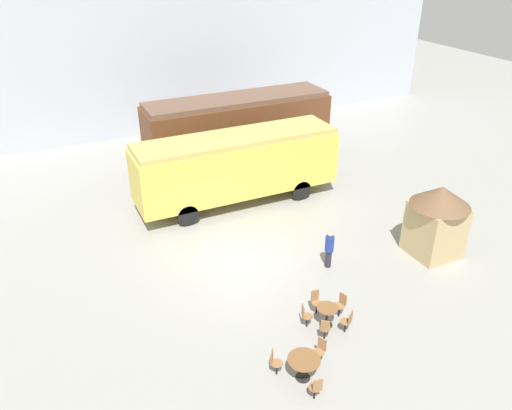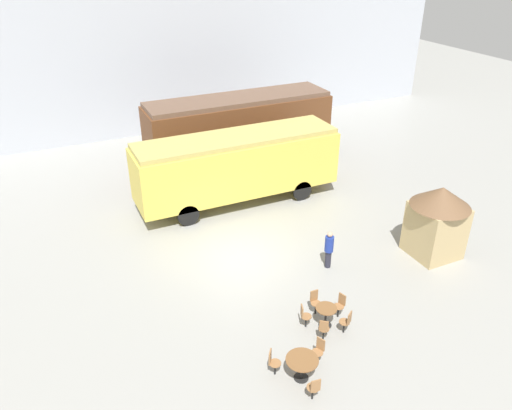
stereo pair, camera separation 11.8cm
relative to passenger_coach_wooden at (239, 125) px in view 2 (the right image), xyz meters
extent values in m
plane|color=gray|center=(-3.65, -8.58, -2.31)|extent=(80.00, 80.00, 0.00)
cube|color=#B2B7C1|center=(-3.65, 7.08, 2.19)|extent=(44.00, 0.15, 9.00)
cube|color=brown|center=(0.00, 0.00, -0.10)|extent=(10.19, 2.68, 2.88)
cube|color=brown|center=(0.00, 0.00, 1.47)|extent=(9.99, 2.46, 0.24)
cylinder|color=black|center=(3.06, -1.28, -1.72)|extent=(1.20, 0.12, 1.20)
cylinder|color=black|center=(3.06, 1.28, -1.72)|extent=(1.20, 0.12, 1.20)
cylinder|color=black|center=(-3.06, -1.28, -1.72)|extent=(1.20, 0.12, 1.20)
cylinder|color=black|center=(-3.06, 1.28, -1.72)|extent=(1.20, 0.12, 1.20)
cube|color=#E0C64C|center=(-1.87, -4.13, -0.42)|extent=(9.68, 2.55, 2.50)
cube|color=tan|center=(-1.87, -4.13, 0.95)|extent=(9.49, 2.35, 0.24)
cylinder|color=black|center=(1.03, -5.34, -1.82)|extent=(0.99, 0.12, 0.99)
cylinder|color=black|center=(1.03, -2.91, -1.82)|extent=(0.99, 0.12, 0.99)
cylinder|color=black|center=(-4.77, -5.34, -1.82)|extent=(0.99, 0.12, 0.99)
cylinder|color=black|center=(-4.77, -2.91, -1.82)|extent=(0.99, 0.12, 0.99)
cylinder|color=black|center=(-2.72, -13.53, -2.30)|extent=(0.44, 0.44, 0.02)
cylinder|color=black|center=(-2.72, -13.53, -1.95)|extent=(0.08, 0.08, 0.68)
cylinder|color=brown|center=(-2.72, -13.53, -1.60)|extent=(0.71, 0.71, 0.03)
cylinder|color=black|center=(-4.56, -15.17, -2.30)|extent=(0.44, 0.44, 0.02)
cylinder|color=black|center=(-4.56, -15.17, -1.95)|extent=(0.08, 0.08, 0.69)
cylinder|color=brown|center=(-4.56, -15.17, -1.59)|extent=(0.96, 0.96, 0.03)
cylinder|color=black|center=(-2.10, -13.34, -2.10)|extent=(0.06, 0.06, 0.42)
cylinder|color=olive|center=(-2.10, -13.34, -1.88)|extent=(0.36, 0.36, 0.03)
cube|color=olive|center=(-1.95, -13.30, -1.65)|extent=(0.12, 0.29, 0.42)
cylinder|color=black|center=(-2.71, -12.88, -2.10)|extent=(0.06, 0.06, 0.42)
cylinder|color=olive|center=(-2.71, -12.88, -1.88)|extent=(0.36, 0.36, 0.03)
cube|color=olive|center=(-2.71, -12.72, -1.65)|extent=(0.29, 0.05, 0.42)
cylinder|color=black|center=(-3.34, -13.31, -2.10)|extent=(0.06, 0.06, 0.42)
cylinder|color=olive|center=(-3.34, -13.31, -1.88)|extent=(0.36, 0.36, 0.03)
cube|color=olive|center=(-3.49, -13.26, -1.65)|extent=(0.13, 0.29, 0.42)
cylinder|color=black|center=(-3.12, -14.05, -2.10)|extent=(0.06, 0.06, 0.42)
cylinder|color=olive|center=(-3.12, -14.05, -1.88)|extent=(0.36, 0.36, 0.03)
cube|color=olive|center=(-3.21, -14.17, -1.65)|extent=(0.25, 0.21, 0.42)
cylinder|color=black|center=(-2.35, -14.07, -2.10)|extent=(0.06, 0.06, 0.42)
cylinder|color=olive|center=(-2.35, -14.07, -1.88)|extent=(0.36, 0.36, 0.03)
cube|color=olive|center=(-2.26, -14.19, -1.65)|extent=(0.26, 0.20, 0.42)
cylinder|color=black|center=(-5.19, -14.70, -2.10)|extent=(0.06, 0.06, 0.42)
cylinder|color=olive|center=(-5.19, -14.70, -1.88)|extent=(0.36, 0.36, 0.03)
cube|color=olive|center=(-5.32, -14.61, -1.65)|extent=(0.20, 0.26, 0.42)
cylinder|color=black|center=(-4.65, -15.94, -2.10)|extent=(0.06, 0.06, 0.42)
cylinder|color=olive|center=(-4.65, -15.94, -1.88)|extent=(0.36, 0.36, 0.03)
cube|color=olive|center=(-4.66, -16.09, -1.65)|extent=(0.29, 0.07, 0.42)
cylinder|color=black|center=(-3.85, -14.85, -2.10)|extent=(0.06, 0.06, 0.42)
cylinder|color=olive|center=(-3.85, -14.85, -1.88)|extent=(0.36, 0.36, 0.03)
cube|color=olive|center=(-3.71, -14.79, -1.65)|extent=(0.15, 0.28, 0.42)
cylinder|color=#262633|center=(-0.85, -10.70, -1.95)|extent=(0.24, 0.24, 0.73)
cylinder|color=navy|center=(-0.85, -10.70, -1.26)|extent=(0.34, 0.34, 0.65)
sphere|color=tan|center=(-0.85, -10.70, -0.83)|extent=(0.21, 0.21, 0.21)
cube|color=tan|center=(3.50, -11.67, -1.21)|extent=(1.80, 1.80, 2.20)
cone|color=brown|center=(3.50, -11.67, 0.29)|extent=(2.34, 2.34, 0.80)
camera|label=1|loc=(-10.29, -24.05, 9.10)|focal=35.00mm
camera|label=2|loc=(-10.19, -24.10, 9.10)|focal=35.00mm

